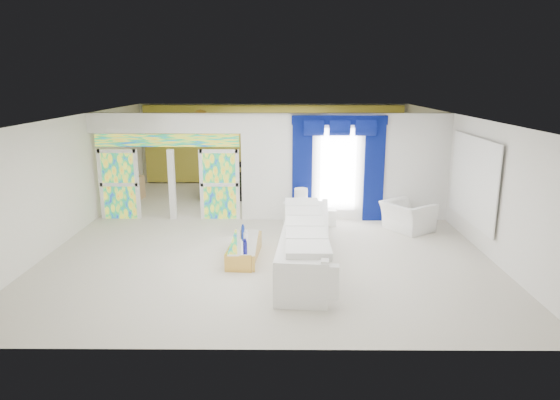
{
  "coord_description": "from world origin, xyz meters",
  "views": [
    {
      "loc": [
        0.38,
        -12.51,
        3.92
      ],
      "look_at": [
        0.3,
        -1.2,
        1.1
      ],
      "focal_mm": 31.41,
      "sensor_mm": 36.0,
      "label": 1
    }
  ],
  "objects_px": {
    "coffee_table": "(244,250)",
    "grand_piano": "(229,180)",
    "white_sofa": "(306,245)",
    "armchair": "(407,216)",
    "console_table": "(312,217)"
  },
  "relations": [
    {
      "from": "armchair",
      "to": "grand_piano",
      "type": "relative_size",
      "value": 0.61
    },
    {
      "from": "coffee_table",
      "to": "grand_piano",
      "type": "distance_m",
      "value": 6.32
    },
    {
      "from": "armchair",
      "to": "console_table",
      "type": "bearing_deg",
      "value": 45.58
    },
    {
      "from": "coffee_table",
      "to": "armchair",
      "type": "bearing_deg",
      "value": 27.0
    },
    {
      "from": "coffee_table",
      "to": "console_table",
      "type": "distance_m",
      "value": 3.09
    },
    {
      "from": "coffee_table",
      "to": "grand_piano",
      "type": "bearing_deg",
      "value": 99.3
    },
    {
      "from": "coffee_table",
      "to": "console_table",
      "type": "relative_size",
      "value": 1.3
    },
    {
      "from": "console_table",
      "to": "armchair",
      "type": "bearing_deg",
      "value": -11.37
    },
    {
      "from": "white_sofa",
      "to": "armchair",
      "type": "xyz_separation_m",
      "value": [
        2.8,
        2.41,
        -0.04
      ]
    },
    {
      "from": "white_sofa",
      "to": "console_table",
      "type": "xyz_separation_m",
      "value": [
        0.3,
        2.91,
        -0.21
      ]
    },
    {
      "from": "white_sofa",
      "to": "console_table",
      "type": "distance_m",
      "value": 2.94
    },
    {
      "from": "coffee_table",
      "to": "console_table",
      "type": "xyz_separation_m",
      "value": [
        1.65,
        2.61,
        0.03
      ]
    },
    {
      "from": "coffee_table",
      "to": "console_table",
      "type": "bearing_deg",
      "value": 57.79
    },
    {
      "from": "white_sofa",
      "to": "armchair",
      "type": "distance_m",
      "value": 3.69
    },
    {
      "from": "armchair",
      "to": "grand_piano",
      "type": "height_order",
      "value": "grand_piano"
    }
  ]
}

